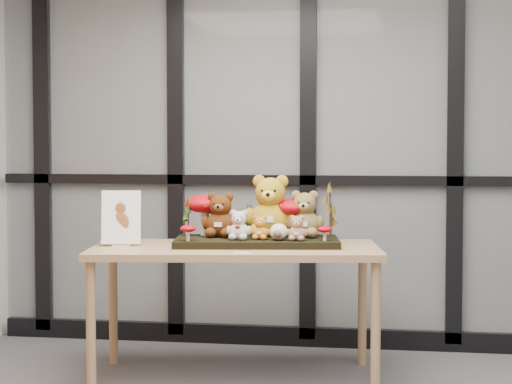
% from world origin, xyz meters
% --- Properties ---
extents(room_shell, '(5.00, 5.00, 5.00)m').
position_xyz_m(room_shell, '(0.00, 0.00, 1.68)').
color(room_shell, '#B7B4AD').
rests_on(room_shell, floor).
extents(glass_partition, '(4.90, 0.06, 2.78)m').
position_xyz_m(glass_partition, '(-0.00, 2.47, 1.42)').
color(glass_partition, '#2D383F').
rests_on(glass_partition, floor).
extents(display_table, '(1.64, 0.99, 0.72)m').
position_xyz_m(display_table, '(-0.75, 1.60, 0.66)').
color(display_table, tan).
rests_on(display_table, floor).
extents(diorama_tray, '(0.94, 0.57, 0.04)m').
position_xyz_m(diorama_tray, '(-0.64, 1.67, 0.74)').
color(diorama_tray, black).
rests_on(diorama_tray, display_table).
extents(bear_pooh_yellow, '(0.32, 0.30, 0.38)m').
position_xyz_m(bear_pooh_yellow, '(-0.59, 1.79, 0.95)').
color(bear_pooh_yellow, '#B68C1A').
rests_on(bear_pooh_yellow, diorama_tray).
extents(bear_brown_medium, '(0.23, 0.22, 0.27)m').
position_xyz_m(bear_brown_medium, '(-0.85, 1.71, 0.90)').
color(bear_brown_medium, '#4C240C').
rests_on(bear_brown_medium, diorama_tray).
extents(bear_tan_back, '(0.24, 0.23, 0.28)m').
position_xyz_m(bear_tan_back, '(-0.39, 1.78, 0.90)').
color(bear_tan_back, olive).
rests_on(bear_tan_back, diorama_tray).
extents(bear_small_yellow, '(0.12, 0.11, 0.14)m').
position_xyz_m(bear_small_yellow, '(-0.61, 1.61, 0.83)').
color(bear_small_yellow, orange).
rests_on(bear_small_yellow, diorama_tray).
extents(bear_white_bow, '(0.15, 0.14, 0.18)m').
position_xyz_m(bear_white_bow, '(-0.72, 1.58, 0.85)').
color(bear_white_bow, silver).
rests_on(bear_white_bow, diorama_tray).
extents(bear_beige_small, '(0.13, 0.12, 0.15)m').
position_xyz_m(bear_beige_small, '(-0.41, 1.58, 0.84)').
color(bear_beige_small, '#A37957').
rests_on(bear_beige_small, diorama_tray).
extents(plush_cream_hedgehog, '(0.08, 0.08, 0.10)m').
position_xyz_m(plush_cream_hedgehog, '(-0.51, 1.58, 0.81)').
color(plush_cream_hedgehog, beige).
rests_on(plush_cream_hedgehog, diorama_tray).
extents(mushroom_back_left, '(0.23, 0.23, 0.25)m').
position_xyz_m(mushroom_back_left, '(-0.96, 1.79, 0.89)').
color(mushroom_back_left, '#9F050D').
rests_on(mushroom_back_left, diorama_tray).
extents(mushroom_back_right, '(0.21, 0.21, 0.23)m').
position_xyz_m(mushroom_back_right, '(-0.46, 1.81, 0.88)').
color(mushroom_back_right, '#9F050D').
rests_on(mushroom_back_right, diorama_tray).
extents(mushroom_front_left, '(0.08, 0.08, 0.09)m').
position_xyz_m(mushroom_front_left, '(-0.98, 1.47, 0.81)').
color(mushroom_front_left, '#9F050D').
rests_on(mushroom_front_left, diorama_tray).
extents(mushroom_front_right, '(0.08, 0.08, 0.09)m').
position_xyz_m(mushroom_front_right, '(-0.27, 1.60, 0.81)').
color(mushroom_front_right, '#9F050D').
rests_on(mushroom_front_right, diorama_tray).
extents(sprig_green_far_left, '(0.05, 0.05, 0.22)m').
position_xyz_m(sprig_green_far_left, '(-1.04, 1.73, 0.87)').
color(sprig_green_far_left, '#18320B').
rests_on(sprig_green_far_left, diorama_tray).
extents(sprig_green_mid_left, '(0.05, 0.05, 0.21)m').
position_xyz_m(sprig_green_mid_left, '(-0.90, 1.80, 0.87)').
color(sprig_green_mid_left, '#18320B').
rests_on(sprig_green_mid_left, diorama_tray).
extents(sprig_dry_far_right, '(0.05, 0.05, 0.30)m').
position_xyz_m(sprig_dry_far_right, '(-0.26, 1.83, 0.91)').
color(sprig_dry_far_right, brown).
rests_on(sprig_dry_far_right, diorama_tray).
extents(sprig_dry_mid_right, '(0.05, 0.05, 0.20)m').
position_xyz_m(sprig_dry_mid_right, '(-0.24, 1.71, 0.86)').
color(sprig_dry_mid_right, brown).
rests_on(sprig_dry_mid_right, diorama_tray).
extents(sprig_green_centre, '(0.05, 0.05, 0.17)m').
position_xyz_m(sprig_green_centre, '(-0.72, 1.84, 0.85)').
color(sprig_green_centre, '#18320B').
rests_on(sprig_green_centre, diorama_tray).
extents(sign_holder, '(0.22, 0.11, 0.30)m').
position_xyz_m(sign_holder, '(-1.37, 1.52, 0.86)').
color(sign_holder, silver).
rests_on(sign_holder, display_table).
extents(label_card, '(0.09, 0.03, 0.00)m').
position_xyz_m(label_card, '(-0.66, 1.30, 0.72)').
color(label_card, white).
rests_on(label_card, display_table).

